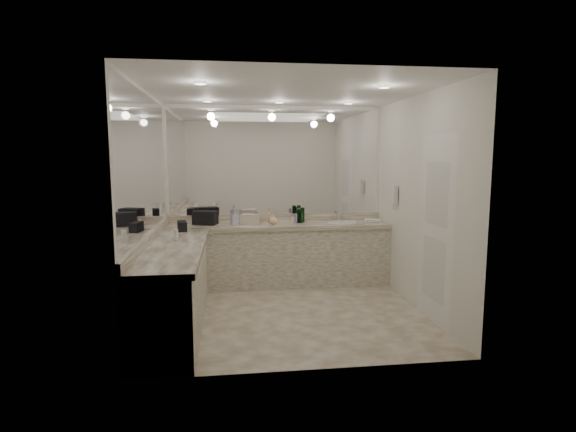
{
  "coord_description": "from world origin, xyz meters",
  "views": [
    {
      "loc": [
        -0.67,
        -5.18,
        1.86
      ],
      "look_at": [
        0.05,
        0.4,
        1.11
      ],
      "focal_mm": 28.0,
      "sensor_mm": 36.0,
      "label": 1
    }
  ],
  "objects": [
    {
      "name": "vanity_back_top",
      "position": [
        0.0,
        1.19,
        0.87
      ],
      "size": [
        3.2,
        0.64,
        0.06
      ],
      "primitive_type": "cube",
      "color": "beige",
      "rests_on": "vanity_back_base"
    },
    {
      "name": "mirror_left",
      "position": [
        -1.59,
        0.0,
        1.77
      ],
      "size": [
        0.01,
        2.92,
        1.55
      ],
      "primitive_type": "cube",
      "color": "white",
      "rests_on": "wall_left"
    },
    {
      "name": "soap_bottle_a",
      "position": [
        -0.61,
        1.18,
        1.0
      ],
      "size": [
        0.08,
        0.08,
        0.2
      ],
      "primitive_type": "imported",
      "rotation": [
        0.0,
        0.0,
        -0.02
      ],
      "color": "silver",
      "rests_on": "vanity_back_top"
    },
    {
      "name": "faucet",
      "position": [
        0.95,
        1.41,
        0.97
      ],
      "size": [
        0.24,
        0.16,
        0.14
      ],
      "primitive_type": "cube",
      "color": "silver",
      "rests_on": "vanity_back_top"
    },
    {
      "name": "cream_cosmetic_case",
      "position": [
        -0.4,
        1.18,
        0.97
      ],
      "size": [
        0.29,
        0.23,
        0.14
      ],
      "primitive_type": "cube",
      "rotation": [
        0.0,
        0.0,
        -0.34
      ],
      "color": "beige",
      "rests_on": "vanity_back_top"
    },
    {
      "name": "amenity_bottle_5",
      "position": [
        0.24,
        1.27,
        0.94
      ],
      "size": [
        0.07,
        0.07,
        0.08
      ],
      "primitive_type": "cylinder",
      "color": "white",
      "rests_on": "vanity_back_top"
    },
    {
      "name": "backsplash_back",
      "position": [
        0.0,
        1.48,
        0.95
      ],
      "size": [
        3.2,
        0.04,
        0.1
      ],
      "primitive_type": "cube",
      "color": "beige",
      "rests_on": "vanity_back_top"
    },
    {
      "name": "vanity_left_base",
      "position": [
        -1.3,
        -0.3,
        0.42
      ],
      "size": [
        0.6,
        2.4,
        0.84
      ],
      "primitive_type": "cube",
      "color": "silver",
      "rests_on": "floor"
    },
    {
      "name": "soap_bottle_c",
      "position": [
        -0.07,
        1.14,
        0.97
      ],
      "size": [
        0.14,
        0.14,
        0.15
      ],
      "primitive_type": "imported",
      "rotation": [
        0.0,
        0.0,
        0.22
      ],
      "color": "#F0C28B",
      "rests_on": "vanity_back_top"
    },
    {
      "name": "vanity_back_base",
      "position": [
        0.0,
        1.2,
        0.42
      ],
      "size": [
        3.2,
        0.6,
        0.84
      ],
      "primitive_type": "cube",
      "color": "silver",
      "rests_on": "floor"
    },
    {
      "name": "wall_left",
      "position": [
        -1.6,
        0.0,
        1.3
      ],
      "size": [
        0.02,
        3.0,
        2.6
      ],
      "primitive_type": "cube",
      "color": "silver",
      "rests_on": "floor"
    },
    {
      "name": "backsplash_left",
      "position": [
        -1.58,
        0.0,
        0.95
      ],
      "size": [
        0.04,
        3.0,
        0.1
      ],
      "primitive_type": "cube",
      "color": "beige",
      "rests_on": "vanity_left_top"
    },
    {
      "name": "sink",
      "position": [
        0.95,
        1.2,
        0.9
      ],
      "size": [
        0.44,
        0.44,
        0.03
      ],
      "primitive_type": "cylinder",
      "color": "white",
      "rests_on": "vanity_back_top"
    },
    {
      "name": "amenity_bottle_6",
      "position": [
        -1.22,
        1.34,
        0.94
      ],
      "size": [
        0.04,
        0.04,
        0.09
      ],
      "primitive_type": "cylinder",
      "color": "silver",
      "rests_on": "vanity_back_top"
    },
    {
      "name": "black_toiletry_bag",
      "position": [
        -1.03,
        1.25,
        0.99
      ],
      "size": [
        0.37,
        0.29,
        0.19
      ],
      "primitive_type": "cube",
      "rotation": [
        0.0,
        0.0,
        -0.3
      ],
      "color": "black",
      "rests_on": "vanity_back_top"
    },
    {
      "name": "amenity_bottle_3",
      "position": [
        -1.13,
        1.32,
        0.97
      ],
      "size": [
        0.06,
        0.06,
        0.13
      ],
      "primitive_type": "cylinder",
      "color": "#E0B28C",
      "rests_on": "vanity_back_top"
    },
    {
      "name": "amenity_bottle_2",
      "position": [
        -0.1,
        1.28,
        0.93
      ],
      "size": [
        0.05,
        0.05,
        0.06
      ],
      "primitive_type": "cylinder",
      "color": "#9966B2",
      "rests_on": "vanity_back_top"
    },
    {
      "name": "green_bottle_2",
      "position": [
        0.34,
        1.24,
        0.99
      ],
      "size": [
        0.07,
        0.07,
        0.18
      ],
      "primitive_type": "cylinder",
      "color": "#11451B",
      "rests_on": "vanity_back_top"
    },
    {
      "name": "ceiling",
      "position": [
        0.0,
        0.0,
        2.6
      ],
      "size": [
        3.2,
        3.2,
        0.0
      ],
      "primitive_type": "plane",
      "color": "white",
      "rests_on": "floor"
    },
    {
      "name": "mirror_back",
      "position": [
        0.0,
        1.49,
        1.77
      ],
      "size": [
        3.12,
        0.01,
        1.55
      ],
      "primitive_type": "cube",
      "color": "white",
      "rests_on": "wall_back"
    },
    {
      "name": "wall_right",
      "position": [
        1.6,
        0.0,
        1.3
      ],
      "size": [
        0.02,
        3.0,
        2.6
      ],
      "primitive_type": "cube",
      "color": "silver",
      "rests_on": "floor"
    },
    {
      "name": "soap_bottle_b",
      "position": [
        -0.62,
        1.15,
        1.01
      ],
      "size": [
        0.12,
        0.12,
        0.21
      ],
      "primitive_type": "imported",
      "rotation": [
        0.0,
        0.0,
        0.34
      ],
      "color": "#B2AECC",
      "rests_on": "vanity_back_top"
    },
    {
      "name": "floor",
      "position": [
        0.0,
        0.0,
        0.0
      ],
      "size": [
        3.2,
        3.2,
        0.0
      ],
      "primitive_type": "plane",
      "color": "beige",
      "rests_on": "ground"
    },
    {
      "name": "wall_phone",
      "position": [
        1.56,
        0.7,
        1.35
      ],
      "size": [
        0.06,
        0.1,
        0.24
      ],
      "primitive_type": "cube",
      "color": "white",
      "rests_on": "wall_right"
    },
    {
      "name": "hand_towel",
      "position": [
        1.42,
        1.21,
        0.92
      ],
      "size": [
        0.23,
        0.17,
        0.04
      ],
      "primitive_type": "cube",
      "rotation": [
        0.0,
        0.0,
        -0.13
      ],
      "color": "white",
      "rests_on": "vanity_back_top"
    },
    {
      "name": "amenity_bottle_4",
      "position": [
        -1.15,
        1.28,
        0.95
      ],
      "size": [
        0.04,
        0.04,
        0.1
      ],
      "primitive_type": "cylinder",
      "color": "#E0B28C",
      "rests_on": "vanity_back_top"
    },
    {
      "name": "black_bag_spill",
      "position": [
        -1.3,
        0.72,
        0.97
      ],
      "size": [
        0.15,
        0.25,
        0.13
      ],
      "primitive_type": "cube",
      "rotation": [
        0.0,
        0.0,
        0.18
      ],
      "color": "black",
      "rests_on": "vanity_left_top"
    },
    {
      "name": "vanity_left_top",
      "position": [
        -1.29,
        -0.3,
        0.87
      ],
      "size": [
        0.64,
        2.42,
        0.06
      ],
      "primitive_type": "cube",
      "color": "beige",
      "rests_on": "vanity_left_base"
    },
    {
      "name": "amenity_bottle_0",
      "position": [
        -0.27,
        1.21,
        0.95
      ],
      "size": [
        0.06,
        0.06,
        0.1
      ],
      "primitive_type": "cylinder",
      "color": "#E57F66",
      "rests_on": "vanity_back_top"
    },
    {
      "name": "amenity_bottle_1",
      "position": [
        0.26,
        1.17,
        0.97
      ],
      "size": [
        0.04,
        0.04,
        0.15
      ],
      "primitive_type": "cylinder",
      "color": "#9966B2",
      "rests_on": "vanity_back_top"
    },
    {
      "name": "green_bottle_1",
      "position": [
        0.38,
        1.32,
        1.01
      ],
      "size": [
        0.06,
        0.06,
        0.21
      ],
      "primitive_type": "cylinder",
      "color": "#11451B",
      "rests_on": "vanity_back_top"
    },
    {
      "name": "wall_back",
      "position": [
        0.0,
        1.5,
        1.3
      ],
      "size": [
        3.2,
        0.02,
        2.6
      ],
      "primitive_type": "cube",
      "color": "silver",
      "rests_on": "floor"
    },
    {
      "name": "door",
      "position": [
        1.59,
        -0.5,
        1.05
      ],
      "size": [
        0.02,
        0.82,
        2.1
      ],
      "primitive_type": "cube",
      "color": "white",
      "rests_on": "wall_right"
    },
    {
      "name": "lotion_left",
      "position": [
        -1.3,
        0.02,
        0.97
      ],
      "size": [
        0.06,
        0.06,
        0.13
      ],
      "primitive_type": "cylinder",
      "color": "white",
      "rests_on": "vanity_left_top"
    },
    {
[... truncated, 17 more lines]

